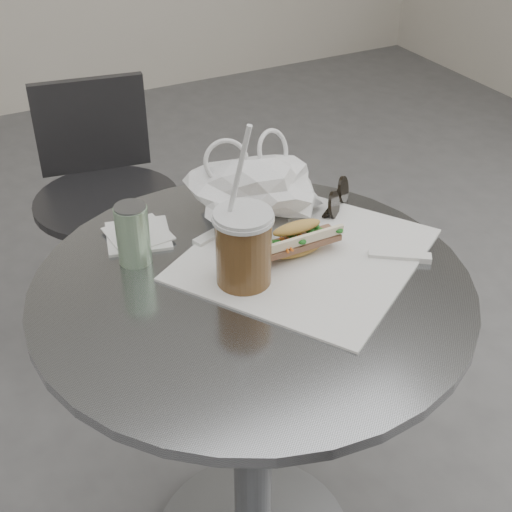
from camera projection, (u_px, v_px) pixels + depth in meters
name	position (u px, v px, depth m)	size (l,w,h in m)	color
cafe_table	(253.00, 397.00, 1.37)	(0.76, 0.76, 0.74)	slate
chair_far	(110.00, 235.00, 2.09)	(0.40, 0.43, 0.76)	#323235
sandwich_paper	(305.00, 254.00, 1.29)	(0.40, 0.38, 0.00)	white
banh_mi	(298.00, 240.00, 1.27)	(0.19, 0.08, 0.07)	tan
iced_coffee	(243.00, 247.00, 1.18)	(0.10, 0.10, 0.30)	brown
sunglasses	(337.00, 199.00, 1.42)	(0.11, 0.10, 0.05)	black
plastic_bag	(255.00, 191.00, 1.36)	(0.24, 0.19, 0.12)	white
napkin_stack	(138.00, 235.00, 1.34)	(0.14, 0.14, 0.01)	white
drink_can	(133.00, 234.00, 1.24)	(0.06, 0.06, 0.11)	#5B9C5B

